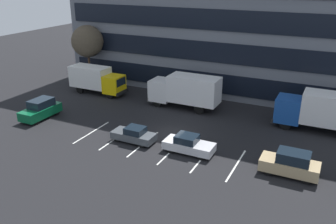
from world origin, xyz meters
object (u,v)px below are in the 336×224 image
at_px(box_truck_blue, 322,110).
at_px(suv_forest, 41,109).
at_px(sedan_silver, 188,144).
at_px(box_truck_yellow, 96,79).
at_px(box_truck_white, 185,90).
at_px(sedan_charcoal, 134,135).
at_px(suv_tan, 291,164).
at_px(bare_tree, 87,41).

distance_m(box_truck_blue, suv_forest, 27.66).
distance_m(suv_forest, sedan_silver, 16.62).
bearing_deg(suv_forest, box_truck_yellow, 88.58).
relative_size(box_truck_white, suv_forest, 1.81).
relative_size(box_truck_blue, suv_forest, 1.83).
height_order(suv_forest, sedan_charcoal, suv_forest).
height_order(sedan_charcoal, suv_tan, suv_tan).
distance_m(box_truck_blue, sedan_silver, 13.46).
bearing_deg(suv_tan, suv_forest, 179.44).
distance_m(box_truck_yellow, suv_tan, 26.33).
relative_size(suv_forest, suv_tan, 1.04).
distance_m(box_truck_yellow, sedan_charcoal, 14.92).
xyz_separation_m(box_truck_blue, sedan_charcoal, (-14.56, -9.79, -1.44)).
bearing_deg(bare_tree, sedan_silver, -32.35).
relative_size(sedan_silver, sedan_charcoal, 1.08).
distance_m(sedan_charcoal, suv_tan, 13.32).
bearing_deg(box_truck_yellow, bare_tree, 137.75).
relative_size(box_truck_yellow, sedan_silver, 1.68).
bearing_deg(box_truck_white, suv_forest, -142.40).
xyz_separation_m(box_truck_yellow, suv_tan, (24.57, -9.44, -0.93)).
bearing_deg(box_truck_blue, suv_forest, -160.43).
distance_m(suv_forest, suv_tan, 24.79).
relative_size(box_truck_blue, sedan_charcoal, 2.06).
xyz_separation_m(box_truck_white, sedan_silver, (4.50, -9.59, -1.36)).
relative_size(box_truck_white, suv_tan, 1.88).
bearing_deg(sedan_silver, box_truck_white, 115.13).
height_order(box_truck_white, suv_forest, box_truck_white).
height_order(box_truck_white, bare_tree, bare_tree).
relative_size(box_truck_white, box_truck_blue, 0.99).
relative_size(box_truck_blue, bare_tree, 1.04).
bearing_deg(sedan_charcoal, bare_tree, 138.82).
distance_m(suv_tan, bare_tree, 30.98).
bearing_deg(box_truck_yellow, box_truck_white, 0.65).
bearing_deg(box_truck_white, suv_tan, -37.08).
distance_m(box_truck_white, box_truck_yellow, 11.90).
xyz_separation_m(box_truck_yellow, suv_forest, (-0.23, -9.20, -0.90)).
bearing_deg(box_truck_yellow, suv_tan, -21.02).
distance_m(box_truck_blue, bare_tree, 29.56).
height_order(sedan_charcoal, bare_tree, bare_tree).
bearing_deg(box_truck_blue, sedan_silver, -134.71).
bearing_deg(box_truck_white, bare_tree, 169.14).
distance_m(suv_forest, sedan_charcoal, 11.50).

